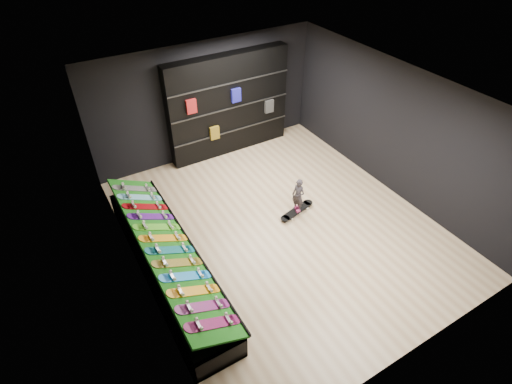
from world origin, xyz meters
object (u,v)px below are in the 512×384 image
floor_skateboard (297,211)px  back_shelving (229,105)px  display_rack (168,263)px  child (298,201)px

floor_skateboard → back_shelving: bearing=76.8°
display_rack → back_shelving: bearing=47.2°
back_shelving → floor_skateboard: size_ratio=3.38×
display_rack → back_shelving: size_ratio=1.36×
floor_skateboard → child: (0.00, 0.00, 0.29)m
back_shelving → child: back_shelving is taller
back_shelving → child: bearing=-89.6°
display_rack → child: size_ratio=9.16×
back_shelving → floor_skateboard: (0.02, -3.16, -1.28)m
floor_skateboard → child: 0.29m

